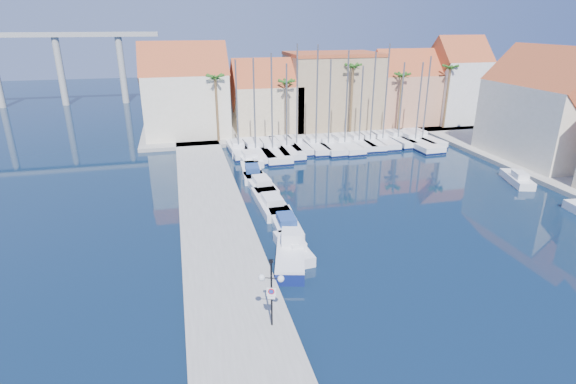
# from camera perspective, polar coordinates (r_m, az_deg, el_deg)

# --- Properties ---
(ground) EXTENTS (260.00, 260.00, 0.00)m
(ground) POSITION_cam_1_polar(r_m,az_deg,el_deg) (29.22, 12.14, -14.19)
(ground) COLOR black
(ground) RESTS_ON ground
(quay_west) EXTENTS (6.00, 77.00, 0.50)m
(quay_west) POSITION_cam_1_polar(r_m,az_deg,el_deg) (38.43, -9.04, -4.51)
(quay_west) COLOR gray
(quay_west) RESTS_ON ground
(shore_north) EXTENTS (54.00, 16.00, 0.50)m
(shore_north) POSITION_cam_1_polar(r_m,az_deg,el_deg) (74.25, 3.25, 8.17)
(shore_north) COLOR gray
(shore_north) RESTS_ON ground
(lamp_post) EXTENTS (1.37, 0.74, 4.20)m
(lamp_post) POSITION_cam_1_polar(r_m,az_deg,el_deg) (24.89, -2.13, -11.45)
(lamp_post) COLOR black
(lamp_post) RESTS_ON quay_west
(fishing_boat) EXTENTS (3.46, 6.28, 2.09)m
(fishing_boat) POSITION_cam_1_polar(r_m,az_deg,el_deg) (32.94, 0.29, -7.93)
(fishing_boat) COLOR navy
(fishing_boat) RESTS_ON ground
(motorboat_west_0) EXTENTS (2.12, 5.23, 1.40)m
(motorboat_west_0) POSITION_cam_1_polar(r_m,az_deg,el_deg) (34.27, 0.71, -7.06)
(motorboat_west_0) COLOR white
(motorboat_west_0) RESTS_ON ground
(motorboat_west_1) EXTENTS (2.26, 6.34, 1.40)m
(motorboat_west_1) POSITION_cam_1_polar(r_m,az_deg,el_deg) (38.24, -0.36, -3.94)
(motorboat_west_1) COLOR white
(motorboat_west_1) RESTS_ON ground
(motorboat_west_2) EXTENTS (2.53, 7.34, 1.40)m
(motorboat_west_2) POSITION_cam_1_polar(r_m,az_deg,el_deg) (42.49, -2.21, -1.33)
(motorboat_west_2) COLOR white
(motorboat_west_2) RESTS_ON ground
(motorboat_west_3) EXTENTS (2.77, 7.20, 1.40)m
(motorboat_west_3) POSITION_cam_1_polar(r_m,az_deg,el_deg) (47.42, -3.55, 1.06)
(motorboat_west_3) COLOR white
(motorboat_west_3) RESTS_ON ground
(motorboat_west_4) EXTENTS (2.63, 6.83, 1.40)m
(motorboat_west_4) POSITION_cam_1_polar(r_m,az_deg,el_deg) (51.29, -4.60, 2.58)
(motorboat_west_4) COLOR white
(motorboat_west_4) RESTS_ON ground
(motorboat_west_5) EXTENTS (2.73, 7.18, 1.40)m
(motorboat_west_5) POSITION_cam_1_polar(r_m,az_deg,el_deg) (56.88, -5.03, 4.42)
(motorboat_west_5) COLOR white
(motorboat_west_5) RESTS_ON ground
(motorboat_west_6) EXTENTS (2.48, 6.47, 1.40)m
(motorboat_west_6) POSITION_cam_1_polar(r_m,az_deg,el_deg) (60.97, -6.29, 5.50)
(motorboat_west_6) COLOR white
(motorboat_west_6) RESTS_ON ground
(motorboat_east_1) EXTENTS (3.18, 5.63, 1.40)m
(motorboat_east_1) POSITION_cam_1_polar(r_m,az_deg,el_deg) (54.90, 27.11, 1.52)
(motorboat_east_1) COLOR white
(motorboat_east_1) RESTS_ON ground
(sailboat_0) EXTENTS (2.46, 8.28, 12.15)m
(sailboat_0) POSITION_cam_1_polar(r_m,az_deg,el_deg) (60.28, -6.34, 5.42)
(sailboat_0) COLOR white
(sailboat_0) RESTS_ON ground
(sailboat_1) EXTENTS (3.77, 11.51, 12.34)m
(sailboat_1) POSITION_cam_1_polar(r_m,az_deg,el_deg) (59.96, -4.29, 5.36)
(sailboat_1) COLOR white
(sailboat_1) RESTS_ON ground
(sailboat_2) EXTENTS (3.15, 11.86, 12.94)m
(sailboat_2) POSITION_cam_1_polar(r_m,az_deg,el_deg) (59.91, -2.12, 5.39)
(sailboat_2) COLOR white
(sailboat_2) RESTS_ON ground
(sailboat_3) EXTENTS (2.97, 10.97, 11.59)m
(sailboat_3) POSITION_cam_1_polar(r_m,az_deg,el_deg) (61.11, -0.31, 5.71)
(sailboat_3) COLOR white
(sailboat_3) RESTS_ON ground
(sailboat_4) EXTENTS (2.71, 8.99, 13.92)m
(sailboat_4) POSITION_cam_1_polar(r_m,az_deg,el_deg) (62.17, 0.97, 6.04)
(sailboat_4) COLOR white
(sailboat_4) RESTS_ON ground
(sailboat_5) EXTENTS (2.40, 8.54, 13.81)m
(sailboat_5) POSITION_cam_1_polar(r_m,az_deg,el_deg) (62.17, 3.42, 6.01)
(sailboat_5) COLOR white
(sailboat_5) RESTS_ON ground
(sailboat_6) EXTENTS (2.99, 9.37, 11.99)m
(sailboat_6) POSITION_cam_1_polar(r_m,az_deg,el_deg) (62.40, 4.94, 5.98)
(sailboat_6) COLOR white
(sailboat_6) RESTS_ON ground
(sailboat_7) EXTENTS (3.14, 9.79, 13.08)m
(sailboat_7) POSITION_cam_1_polar(r_m,az_deg,el_deg) (63.24, 6.99, 6.11)
(sailboat_7) COLOR white
(sailboat_7) RESTS_ON ground
(sailboat_8) EXTENTS (2.57, 8.57, 11.07)m
(sailboat_8) POSITION_cam_1_polar(r_m,az_deg,el_deg) (64.37, 8.81, 6.28)
(sailboat_8) COLOR white
(sailboat_8) RESTS_ON ground
(sailboat_9) EXTENTS (2.79, 8.66, 12.78)m
(sailboat_9) POSITION_cam_1_polar(r_m,az_deg,el_deg) (65.04, 10.23, 6.37)
(sailboat_9) COLOR white
(sailboat_9) RESTS_ON ground
(sailboat_10) EXTENTS (2.57, 8.78, 13.80)m
(sailboat_10) POSITION_cam_1_polar(r_m,az_deg,el_deg) (66.11, 11.74, 6.51)
(sailboat_10) COLOR white
(sailboat_10) RESTS_ON ground
(sailboat_11) EXTENTS (2.59, 8.54, 11.34)m
(sailboat_11) POSITION_cam_1_polar(r_m,az_deg,el_deg) (67.36, 13.57, 6.60)
(sailboat_11) COLOR white
(sailboat_11) RESTS_ON ground
(sailboat_12) EXTENTS (3.66, 11.87, 11.47)m
(sailboat_12) POSITION_cam_1_polar(r_m,az_deg,el_deg) (66.98, 15.52, 6.30)
(sailboat_12) COLOR white
(sailboat_12) RESTS_ON ground
(sailboat_13) EXTENTS (3.36, 9.80, 12.12)m
(sailboat_13) POSITION_cam_1_polar(r_m,az_deg,el_deg) (68.79, 16.41, 6.61)
(sailboat_13) COLOR white
(sailboat_13) RESTS_ON ground
(building_0) EXTENTS (12.30, 9.00, 13.50)m
(building_0) POSITION_cam_1_polar(r_m,az_deg,el_deg) (68.96, -12.86, 12.02)
(building_0) COLOR beige
(building_0) RESTS_ON shore_north
(building_1) EXTENTS (10.30, 8.00, 11.00)m
(building_1) POSITION_cam_1_polar(r_m,az_deg,el_deg) (70.42, -2.80, 11.66)
(building_1) COLOR #C4AF8A
(building_1) RESTS_ON shore_north
(building_2) EXTENTS (14.20, 10.20, 11.50)m
(building_2) POSITION_cam_1_polar(r_m,az_deg,el_deg) (74.10, 5.62, 12.80)
(building_2) COLOR #A08362
(building_2) RESTS_ON shore_north
(building_3) EXTENTS (10.30, 8.00, 12.00)m
(building_3) POSITION_cam_1_polar(r_m,az_deg,el_deg) (78.04, 14.41, 12.38)
(building_3) COLOR tan
(building_3) RESTS_ON shore_north
(building_4) EXTENTS (8.30, 8.00, 14.00)m
(building_4) POSITION_cam_1_polar(r_m,az_deg,el_deg) (81.66, 20.55, 12.87)
(building_4) COLOR silver
(building_4) RESTS_ON shore_north
(building_6) EXTENTS (9.00, 14.30, 13.50)m
(building_6) POSITION_cam_1_polar(r_m,az_deg,el_deg) (63.45, 29.94, 9.05)
(building_6) COLOR beige
(building_6) RESTS_ON shore_east
(palm_0) EXTENTS (2.60, 2.60, 10.15)m
(palm_0) POSITION_cam_1_polar(r_m,az_deg,el_deg) (63.88, -9.22, 13.91)
(palm_0) COLOR brown
(palm_0) RESTS_ON shore_north
(palm_1) EXTENTS (2.60, 2.60, 9.15)m
(palm_1) POSITION_cam_1_polar(r_m,az_deg,el_deg) (65.60, -0.20, 13.51)
(palm_1) COLOR brown
(palm_1) RESTS_ON shore_north
(palm_2) EXTENTS (2.60, 2.60, 11.15)m
(palm_2) POSITION_cam_1_polar(r_m,az_deg,el_deg) (68.43, 8.26, 15.20)
(palm_2) COLOR brown
(palm_2) RESTS_ON shore_north
(palm_3) EXTENTS (2.60, 2.60, 9.65)m
(palm_3) POSITION_cam_1_polar(r_m,az_deg,el_deg) (71.92, 14.31, 13.93)
(palm_3) COLOR brown
(palm_3) RESTS_ON shore_north
(palm_4) EXTENTS (2.60, 2.60, 10.65)m
(palm_4) POSITION_cam_1_polar(r_m,az_deg,el_deg) (75.87, 19.90, 14.40)
(palm_4) COLOR brown
(palm_4) RESTS_ON shore_north
(viaduct) EXTENTS (48.00, 2.20, 14.45)m
(viaduct) POSITION_cam_1_polar(r_m,az_deg,el_deg) (107.05, -29.93, 14.87)
(viaduct) COLOR #9E9E99
(viaduct) RESTS_ON ground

